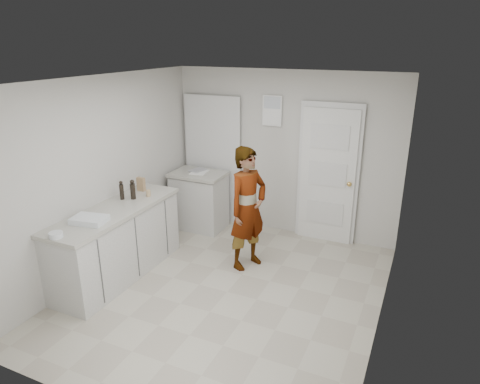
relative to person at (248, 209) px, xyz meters
The scene contains 12 objects.
ground 1.10m from the person, 86.50° to the right, with size 4.00×4.00×0.00m, color #A69D8B.
room_shell 1.25m from the person, 96.04° to the left, with size 4.00×4.00×4.00m.
main_counter 1.73m from the person, 146.70° to the right, with size 0.64×1.96×0.93m.
side_counter 1.51m from the person, 145.57° to the left, with size 0.84×0.61×0.93m.
person is the anchor object (origin of this frame).
cake_mix_box 1.53m from the person, behind, with size 0.12×0.05×0.19m, color #885F44.
spice_jar 1.34m from the person, 163.30° to the right, with size 0.06×0.06×0.09m, color tan.
oil_cruet_a 1.52m from the person, 158.77° to the right, with size 0.07×0.07×0.26m.
oil_cruet_b 1.66m from the person, 158.09° to the right, with size 0.06×0.06×0.25m.
baking_dish 1.95m from the person, 135.04° to the right, with size 0.42×0.33×0.07m.
egg_bowl 2.31m from the person, 127.88° to the right, with size 0.15×0.15×0.06m.
papers 1.48m from the person, 144.56° to the left, with size 0.24×0.30×0.01m, color white.
Camera 1 is at (2.00, -4.02, 2.89)m, focal length 32.00 mm.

